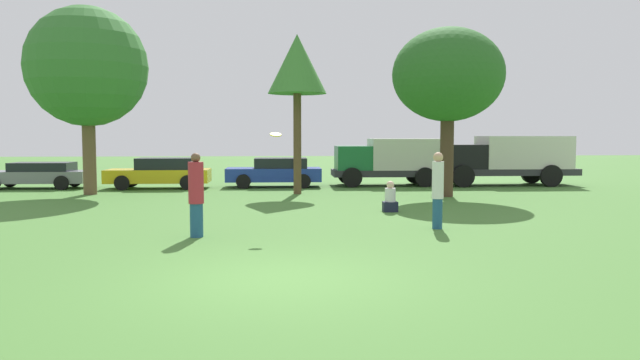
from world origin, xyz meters
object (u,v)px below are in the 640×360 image
at_px(delivery_truck_black, 506,158).
at_px(parked_car_grey, 37,174).
at_px(person_catcher, 438,189).
at_px(parked_car_blue, 275,172).
at_px(frisbee, 276,135).
at_px(tree_1, 297,66).
at_px(person_thrower, 196,195).
at_px(tree_0, 87,67).
at_px(tree_2, 448,76).
at_px(bystander_sitting, 390,199).
at_px(parked_car_yellow, 161,173).
at_px(delivery_truck_green, 391,159).

bearing_deg(delivery_truck_black, parked_car_grey, 0.81).
xyz_separation_m(person_catcher, parked_car_blue, (-3.99, 12.67, -0.31)).
bearing_deg(frisbee, person_catcher, 1.68).
bearing_deg(parked_car_blue, tree_1, 104.90).
height_order(parked_car_grey, parked_car_blue, parked_car_blue).
relative_size(person_thrower, parked_car_grey, 0.42).
height_order(person_catcher, parked_car_grey, person_catcher).
bearing_deg(tree_0, tree_2, -7.79).
xyz_separation_m(person_thrower, frisbee, (1.81, 0.68, 1.37)).
bearing_deg(parked_car_blue, delivery_truck_black, -178.67).
distance_m(bystander_sitting, parked_car_yellow, 12.27).
height_order(person_thrower, frisbee, frisbee).
distance_m(tree_2, delivery_truck_green, 6.35).
relative_size(person_catcher, tree_2, 0.30).
distance_m(frisbee, bystander_sitting, 5.33).
xyz_separation_m(person_catcher, bystander_sitting, (-0.52, 3.42, -0.61)).
bearing_deg(parked_car_yellow, delivery_truck_black, -177.49).
distance_m(parked_car_blue, delivery_truck_green, 5.40).
bearing_deg(frisbee, delivery_truck_black, 50.20).
height_order(person_thrower, parked_car_grey, person_thrower).
distance_m(bystander_sitting, tree_0, 13.30).
bearing_deg(tree_0, tree_1, -2.77).
relative_size(tree_0, parked_car_yellow, 1.65).
relative_size(tree_0, tree_1, 1.16).
relative_size(parked_car_grey, delivery_truck_green, 0.87).
bearing_deg(parked_car_yellow, delivery_truck_green, -175.02).
relative_size(frisbee, delivery_truck_black, 0.04).
bearing_deg(person_catcher, parked_car_yellow, -61.44).
bearing_deg(parked_car_grey, bystander_sitting, 146.78).
height_order(bystander_sitting, parked_car_grey, parked_car_grey).
bearing_deg(parked_car_grey, person_thrower, 123.07).
bearing_deg(person_catcher, frisbee, -6.14).
distance_m(tree_1, parked_car_grey, 12.64).
bearing_deg(person_thrower, parked_car_yellow, 96.02).
xyz_separation_m(frisbee, parked_car_blue, (0.01, 12.78, -1.65)).
bearing_deg(tree_0, person_catcher, -40.67).
bearing_deg(frisbee, parked_car_yellow, 112.11).
xyz_separation_m(person_catcher, frisbee, (-4.00, -0.12, 1.34)).
relative_size(bystander_sitting, tree_0, 0.13).
bearing_deg(bystander_sitting, tree_0, 149.75).
bearing_deg(parked_car_yellow, parked_car_blue, -174.97).
xyz_separation_m(person_thrower, tree_1, (2.69, 10.11, 4.07)).
distance_m(parked_car_grey, delivery_truck_black, 21.28).
bearing_deg(frisbee, person_thrower, -159.40).
bearing_deg(delivery_truck_green, parked_car_yellow, 4.98).
bearing_deg(bystander_sitting, person_catcher, -81.32).
xyz_separation_m(tree_1, delivery_truck_black, (9.92, 3.53, -3.74)).
distance_m(bystander_sitting, parked_car_grey, 16.75).
xyz_separation_m(frisbee, tree_2, (6.50, 7.94, 2.23)).
distance_m(tree_0, parked_car_blue, 8.98).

